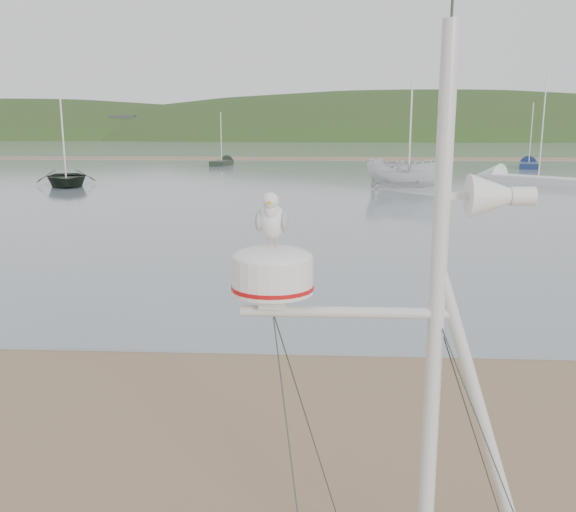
{
  "coord_description": "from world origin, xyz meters",
  "views": [
    {
      "loc": [
        2.68,
        -5.3,
        3.58
      ],
      "look_at": [
        2.34,
        1.0,
        2.26
      ],
      "focal_mm": 38.0,
      "sensor_mm": 36.0,
      "label": 1
    }
  ],
  "objects_px": {
    "boat_dark": "(64,145)",
    "sailboat_white_near": "(507,178)",
    "sailboat_dark_mid": "(225,162)",
    "sailboat_blue_far": "(528,164)",
    "mast_rig": "(420,485)",
    "boat_white": "(410,145)"
  },
  "relations": [
    {
      "from": "boat_dark",
      "to": "sailboat_white_near",
      "type": "relative_size",
      "value": 0.64
    },
    {
      "from": "sailboat_dark_mid",
      "to": "sailboat_white_near",
      "type": "bearing_deg",
      "value": -40.97
    },
    {
      "from": "sailboat_blue_far",
      "to": "sailboat_white_near",
      "type": "distance_m",
      "value": 18.51
    },
    {
      "from": "sailboat_dark_mid",
      "to": "sailboat_blue_far",
      "type": "distance_m",
      "value": 29.51
    },
    {
      "from": "mast_rig",
      "to": "sailboat_blue_far",
      "type": "distance_m",
      "value": 59.01
    },
    {
      "from": "sailboat_white_near",
      "to": "boat_white",
      "type": "bearing_deg",
      "value": -139.94
    },
    {
      "from": "boat_dark",
      "to": "sailboat_blue_far",
      "type": "distance_m",
      "value": 41.97
    },
    {
      "from": "sailboat_blue_far",
      "to": "sailboat_white_near",
      "type": "height_order",
      "value": "sailboat_white_near"
    },
    {
      "from": "sailboat_dark_mid",
      "to": "boat_white",
      "type": "bearing_deg",
      "value": -60.17
    },
    {
      "from": "sailboat_white_near",
      "to": "sailboat_dark_mid",
      "type": "bearing_deg",
      "value": 139.03
    },
    {
      "from": "sailboat_dark_mid",
      "to": "sailboat_white_near",
      "type": "distance_m",
      "value": 29.71
    },
    {
      "from": "boat_white",
      "to": "boat_dark",
      "type": "bearing_deg",
      "value": 109.32
    },
    {
      "from": "boat_white",
      "to": "sailboat_dark_mid",
      "type": "xyz_separation_m",
      "value": [
        -14.83,
        25.87,
        -2.35
      ]
    },
    {
      "from": "mast_rig",
      "to": "sailboat_blue_far",
      "type": "height_order",
      "value": "sailboat_blue_far"
    },
    {
      "from": "boat_dark",
      "to": "boat_white",
      "type": "height_order",
      "value": "boat_white"
    },
    {
      "from": "boat_white",
      "to": "sailboat_white_near",
      "type": "xyz_separation_m",
      "value": [
        7.6,
        6.39,
        -2.35
      ]
    },
    {
      "from": "mast_rig",
      "to": "boat_white",
      "type": "height_order",
      "value": "boat_white"
    },
    {
      "from": "boat_dark",
      "to": "sailboat_dark_mid",
      "type": "bearing_deg",
      "value": 52.53
    },
    {
      "from": "boat_dark",
      "to": "sailboat_blue_far",
      "type": "height_order",
      "value": "sailboat_blue_far"
    },
    {
      "from": "boat_white",
      "to": "sailboat_white_near",
      "type": "bearing_deg",
      "value": -26.06
    },
    {
      "from": "sailboat_dark_mid",
      "to": "mast_rig",
      "type": "bearing_deg",
      "value": -79.87
    },
    {
      "from": "sailboat_blue_far",
      "to": "sailboat_white_near",
      "type": "bearing_deg",
      "value": -112.18
    }
  ]
}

